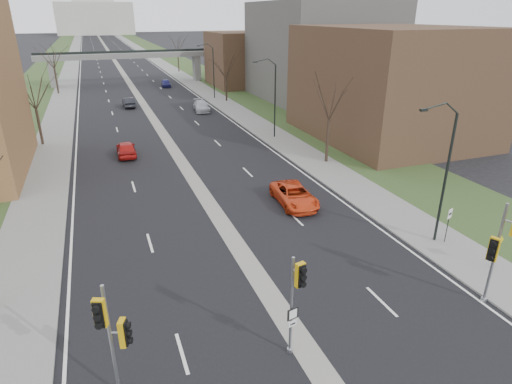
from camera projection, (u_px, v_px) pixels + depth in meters
ground at (310, 356)px, 17.90m from camera, size 700.00×700.00×0.00m
road_surface at (111, 55)px, 147.51m from camera, size 20.00×600.00×0.01m
median_strip at (111, 55)px, 147.51m from camera, size 1.20×600.00×0.02m
sidewalk_right at (146, 54)px, 151.36m from camera, size 4.00×600.00×0.12m
sidewalk_left at (73, 56)px, 143.62m from camera, size 4.00×600.00×0.12m
grass_verge_right at (163, 53)px, 153.30m from camera, size 8.00×600.00×0.10m
grass_verge_left at (54, 56)px, 141.69m from camera, size 8.00×600.00×0.10m
commercial_block_near at (390, 84)px, 47.52m from camera, size 16.00×20.00×12.00m
commercial_block_mid at (320, 52)px, 68.97m from camera, size 18.00×22.00×15.00m
commercial_block_far at (248, 59)px, 83.55m from camera, size 14.00×14.00×10.00m
pedestrian_bridge at (127, 59)px, 85.16m from camera, size 34.00×3.00×6.45m
capitol at (93, 5)px, 287.22m from camera, size 48.00×42.00×55.75m
streetlight_near at (442, 135)px, 23.94m from camera, size 2.61×0.20×8.70m
streetlight_mid at (269, 76)px, 46.41m from camera, size 2.61×0.20×8.70m
streetlight_far at (208, 56)px, 68.87m from camera, size 2.61×0.20×8.70m
tree_left_b at (32, 87)px, 44.14m from camera, size 6.75×6.75×8.81m
tree_left_c at (51, 52)px, 73.20m from camera, size 7.65×7.65×9.99m
tree_right_a at (331, 93)px, 38.54m from camera, size 7.20×7.20×9.40m
tree_right_b at (226, 64)px, 67.37m from camera, size 6.30×6.30×8.22m
tree_right_c at (177, 42)px, 101.46m from camera, size 7.65×7.65×9.99m
signal_pole_left at (112, 330)px, 14.70m from camera, size 1.11×0.82×4.89m
signal_pole_median at (296, 291)px, 16.66m from camera, size 0.58×0.77×4.64m
signal_pole_right at (502, 242)px, 19.68m from camera, size 1.24×0.89×5.35m
speed_limit_sign at (449, 219)px, 25.99m from camera, size 0.46×0.20×2.25m
warning_sign at (498, 246)px, 23.40m from camera, size 0.79×0.25×2.07m
car_left_near at (126, 149)px, 42.70m from camera, size 1.87×4.50×1.52m
car_left_far at (129, 102)px, 65.06m from camera, size 1.68×4.46×1.45m
car_right_near at (294, 195)px, 31.85m from camera, size 2.76×5.41×1.46m
car_right_mid at (201, 106)px, 62.41m from camera, size 2.62×5.28×1.47m
car_right_far at (166, 83)px, 83.08m from camera, size 1.98×4.25×1.41m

